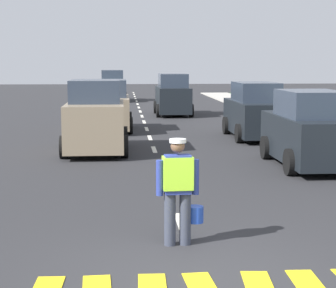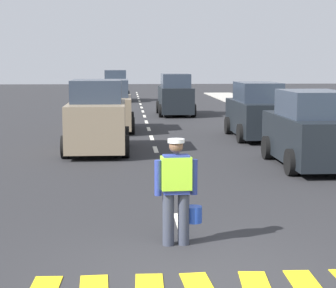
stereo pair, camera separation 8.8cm
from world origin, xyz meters
name	(u,v)px [view 1 (the left image)]	position (x,y,z in m)	size (l,w,h in m)	color
ground_plane	(144,121)	(0.00, 21.00, 0.00)	(96.00, 96.00, 0.00)	#28282B
lane_center_line	(141,114)	(0.00, 25.20, 0.00)	(0.14, 46.40, 0.01)	silver
road_worker	(179,186)	(-0.15, 1.50, 0.93)	(0.76, 0.41, 1.67)	#383D4C
car_oncoming_second	(107,107)	(-1.63, 17.25, 0.98)	(2.03, 4.05, 2.10)	gray
car_parked_curbside	(310,131)	(4.05, 8.28, 0.96)	(1.97, 4.17, 2.07)	black
car_outgoing_far	(173,96)	(1.67, 24.29, 1.02)	(1.91, 4.00, 2.20)	black
car_parked_far	(255,112)	(3.90, 14.40, 0.97)	(1.89, 4.28, 2.08)	black
car_oncoming_third	(113,87)	(-1.70, 36.11, 1.04)	(1.98, 4.18, 2.23)	slate
car_oncoming_lead	(96,119)	(-1.86, 11.36, 1.06)	(2.01, 3.91, 2.27)	gray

